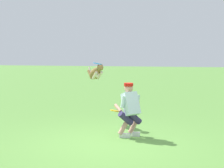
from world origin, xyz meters
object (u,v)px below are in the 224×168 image
person (130,108)px  frisbee_flying (98,64)px  dog (96,73)px  frisbee_held (115,111)px

person → frisbee_flying: size_ratio=5.15×
frisbee_flying → dog: bearing=-64.2°
person → dog: bearing=-1.1°
person → frisbee_held: bearing=38.4°
person → dog: dog is taller
person → frisbee_flying: (1.03, -1.28, 0.99)m
dog → frisbee_flying: frisbee_flying is taller
dog → frisbee_flying: bearing=-6.5°
dog → frisbee_held: bearing=-4.0°
person → frisbee_flying: 1.92m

